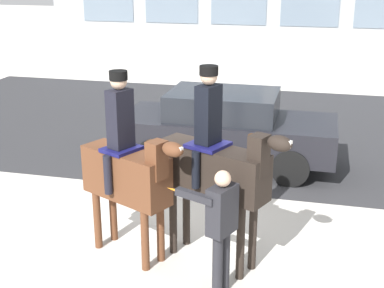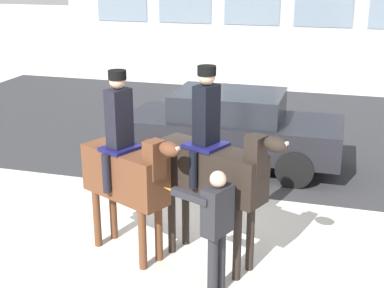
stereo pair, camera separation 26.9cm
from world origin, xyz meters
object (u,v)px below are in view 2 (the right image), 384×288
object	(u,v)px
mounted_horse_companion	(213,166)
pedestrian_bystander	(216,223)
mounted_horse_lead	(126,168)
street_car_near_lane	(232,127)

from	to	relation	value
mounted_horse_companion	pedestrian_bystander	size ratio (longest dim) A/B	1.66
mounted_horse_lead	street_car_near_lane	xyz separation A→B (m)	(0.68, 3.86, -0.50)
mounted_horse_lead	street_car_near_lane	distance (m)	3.95
pedestrian_bystander	street_car_near_lane	world-z (taller)	pedestrian_bystander
pedestrian_bystander	street_car_near_lane	bearing A→B (deg)	-57.41
mounted_horse_companion	street_car_near_lane	xyz separation A→B (m)	(-0.51, 3.75, -0.62)
mounted_horse_companion	street_car_near_lane	distance (m)	3.83
mounted_horse_companion	pedestrian_bystander	bearing A→B (deg)	-49.61
pedestrian_bystander	mounted_horse_lead	bearing A→B (deg)	-0.30
mounted_horse_companion	pedestrian_bystander	world-z (taller)	mounted_horse_companion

